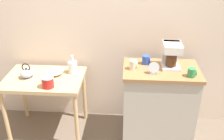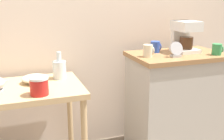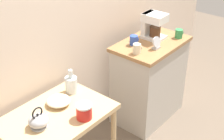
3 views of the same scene
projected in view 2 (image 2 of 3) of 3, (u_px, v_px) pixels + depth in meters
The scene contains 10 objects.
wooden_table at pixel (22, 100), 1.99m from camera, with size 0.85×0.59×0.72m.
kitchen_counter at pixel (175, 103), 2.43m from camera, with size 0.78×0.50×0.88m.
bowl_stoneware at pixel (35, 78), 2.07m from camera, with size 0.19×0.19×0.06m.
glass_carafe_vase at pixel (59, 69), 2.16m from camera, with size 0.10×0.10×0.21m.
canister_enamel at pixel (39, 86), 1.81m from camera, with size 0.12×0.12×0.12m.
coffee_maker at pixel (185, 35), 2.36m from camera, with size 0.18×0.22×0.26m.
mug_tall_green at pixel (217, 49), 2.25m from camera, with size 0.08×0.08×0.09m.
mug_blue at pixel (155, 47), 2.34m from camera, with size 0.08×0.08×0.09m.
mug_small_cream at pixel (148, 51), 2.18m from camera, with size 0.08×0.07×0.10m.
table_clock at pixel (176, 50), 2.17m from camera, with size 0.11×0.05×0.12m.
Camera 2 is at (-0.72, -1.99, 1.35)m, focal length 44.87 mm.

